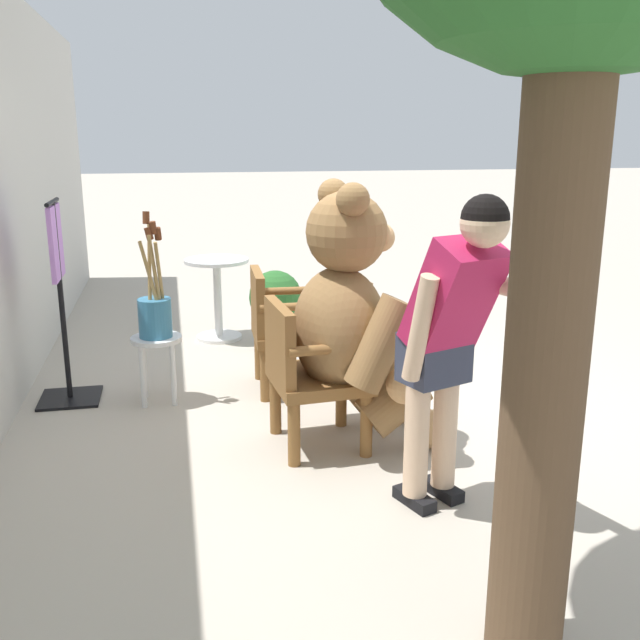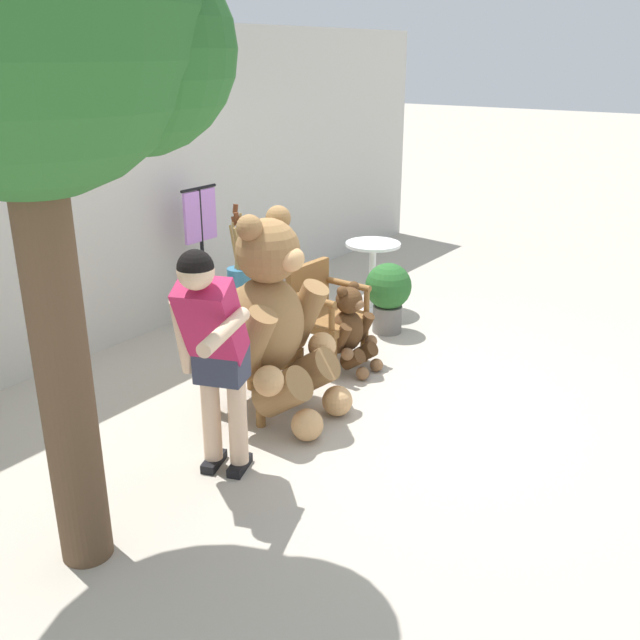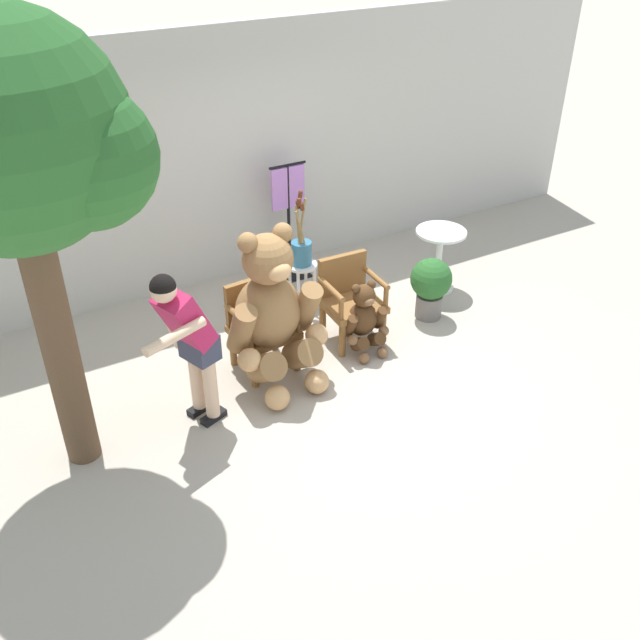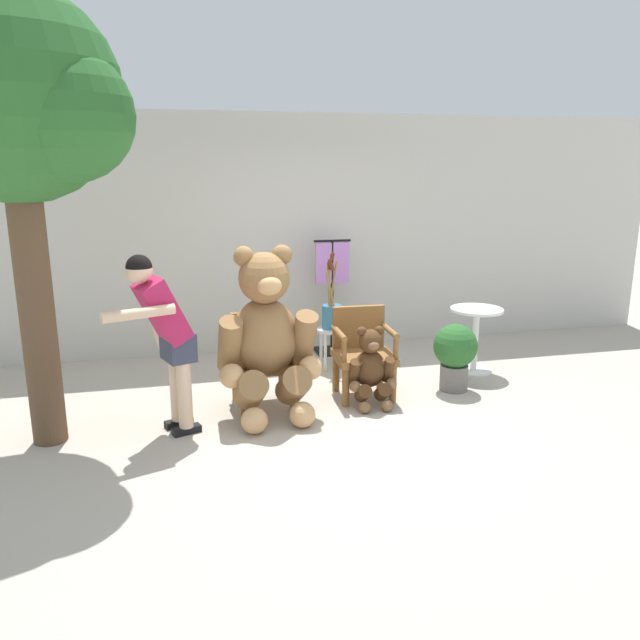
% 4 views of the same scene
% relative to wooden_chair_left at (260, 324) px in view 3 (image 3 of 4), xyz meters
% --- Properties ---
extents(ground_plane, '(60.00, 60.00, 0.00)m').
position_rel_wooden_chair_left_xyz_m(ground_plane, '(0.50, -0.54, -0.46)').
color(ground_plane, '#B2A899').
extents(back_wall, '(10.00, 0.16, 2.80)m').
position_rel_wooden_chair_left_xyz_m(back_wall, '(0.50, 1.86, 0.94)').
color(back_wall, beige).
rests_on(back_wall, ground).
extents(wooden_chair_left, '(0.60, 0.56, 0.86)m').
position_rel_wooden_chair_left_xyz_m(wooden_chair_left, '(0.00, 0.00, 0.00)').
color(wooden_chair_left, brown).
rests_on(wooden_chair_left, ground).
extents(wooden_chair_right, '(0.58, 0.54, 0.86)m').
position_rel_wooden_chair_left_xyz_m(wooden_chair_right, '(0.99, 0.00, 0.00)').
color(wooden_chair_right, brown).
rests_on(wooden_chair_right, ground).
extents(teddy_bear_large, '(0.92, 0.90, 1.53)m').
position_rel_wooden_chair_left_xyz_m(teddy_bear_large, '(0.01, -0.26, 0.29)').
color(teddy_bear_large, olive).
rests_on(teddy_bear_large, ground).
extents(teddy_bear_small, '(0.45, 0.43, 0.76)m').
position_rel_wooden_chair_left_xyz_m(teddy_bear_small, '(0.99, -0.28, -0.09)').
color(teddy_bear_small, '#4C3019').
rests_on(teddy_bear_small, ground).
extents(person_visitor, '(0.71, 0.65, 1.54)m').
position_rel_wooden_chair_left_xyz_m(person_visitor, '(-0.86, -0.50, 0.45)').
color(person_visitor, black).
rests_on(person_visitor, ground).
extents(white_stool, '(0.34, 0.34, 0.46)m').
position_rel_wooden_chair_left_xyz_m(white_stool, '(0.90, 0.87, -0.11)').
color(white_stool, silver).
rests_on(white_stool, ground).
extents(brush_bucket, '(0.22, 0.22, 0.84)m').
position_rel_wooden_chair_left_xyz_m(brush_bucket, '(0.90, 0.86, 0.18)').
color(brush_bucket, teal).
rests_on(brush_bucket, white_stool).
extents(round_side_table, '(0.56, 0.56, 0.72)m').
position_rel_wooden_chair_left_xyz_m(round_side_table, '(2.38, 0.36, -0.01)').
color(round_side_table, white).
rests_on(round_side_table, ground).
extents(patio_tree, '(1.65, 1.57, 3.49)m').
position_rel_wooden_chair_left_xyz_m(patio_tree, '(-1.76, -0.47, 2.17)').
color(patio_tree, brown).
rests_on(patio_tree, ground).
extents(potted_plant, '(0.44, 0.44, 0.68)m').
position_rel_wooden_chair_left_xyz_m(potted_plant, '(1.93, -0.09, -0.07)').
color(potted_plant, slate).
rests_on(potted_plant, ground).
extents(clothing_display_stand, '(0.44, 0.40, 1.36)m').
position_rel_wooden_chair_left_xyz_m(clothing_display_stand, '(1.06, 1.47, 0.26)').
color(clothing_display_stand, black).
rests_on(clothing_display_stand, ground).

